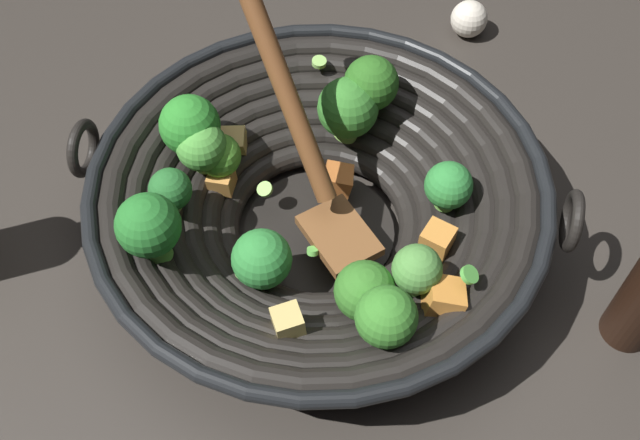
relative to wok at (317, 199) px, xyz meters
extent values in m
plane|color=#332D28|center=(0.00, 0.00, -0.06)|extent=(4.00, 4.00, 0.00)
cylinder|color=black|center=(0.00, 0.00, -0.05)|extent=(0.14, 0.14, 0.01)
torus|color=black|center=(0.00, 0.00, -0.04)|extent=(0.20, 0.20, 0.02)
torus|color=black|center=(0.00, 0.00, -0.03)|extent=(0.23, 0.23, 0.02)
torus|color=black|center=(0.00, 0.00, -0.02)|extent=(0.26, 0.26, 0.02)
torus|color=black|center=(0.00, 0.00, -0.01)|extent=(0.29, 0.29, 0.02)
torus|color=black|center=(0.00, 0.00, 0.00)|extent=(0.32, 0.32, 0.02)
torus|color=black|center=(0.00, 0.00, 0.01)|extent=(0.36, 0.36, 0.02)
torus|color=black|center=(0.00, 0.00, 0.01)|extent=(0.39, 0.39, 0.02)
torus|color=black|center=(0.00, 0.00, 0.02)|extent=(0.41, 0.41, 0.01)
torus|color=black|center=(-0.17, 0.14, 0.02)|extent=(0.04, 0.05, 0.05)
torus|color=black|center=(0.16, -0.14, 0.02)|extent=(0.04, 0.05, 0.05)
cylinder|color=#7BAD48|center=(-0.07, -0.07, -0.01)|extent=(0.03, 0.03, 0.02)
sphere|color=#37802D|center=(-0.07, -0.07, 0.02)|extent=(0.06, 0.06, 0.06)
cylinder|color=#699E45|center=(0.02, 0.14, 0.01)|extent=(0.03, 0.02, 0.02)
sphere|color=#3B852C|center=(0.02, 0.14, 0.04)|extent=(0.05, 0.05, 0.05)
cylinder|color=#5E9B39|center=(0.07, -0.11, 0.00)|extent=(0.03, 0.03, 0.01)
sphere|color=#2E8A2C|center=(0.07, -0.11, 0.03)|extent=(0.06, 0.06, 0.06)
cylinder|color=#78AC4D|center=(0.07, -0.09, 0.00)|extent=(0.02, 0.02, 0.01)
sphere|color=#52A641|center=(0.07, -0.09, 0.02)|extent=(0.05, 0.05, 0.05)
cylinder|color=#76B03D|center=(0.07, 0.03, -0.03)|extent=(0.03, 0.03, 0.03)
sphere|color=#318B3B|center=(0.07, 0.03, 0.00)|extent=(0.05, 0.05, 0.05)
cylinder|color=#87B75B|center=(0.11, -0.06, 0.00)|extent=(0.01, 0.02, 0.01)
sphere|color=#276C2E|center=(0.11, -0.06, 0.02)|extent=(0.04, 0.04, 0.04)
cylinder|color=#649C43|center=(0.15, -0.01, 0.01)|extent=(0.03, 0.04, 0.03)
sphere|color=#27792D|center=(0.15, -0.01, 0.05)|extent=(0.05, 0.05, 0.05)
cylinder|color=#64A13E|center=(-0.10, 0.06, 0.00)|extent=(0.03, 0.03, 0.01)
sphere|color=#318A3B|center=(-0.10, 0.06, 0.02)|extent=(0.04, 0.04, 0.04)
cylinder|color=#66A33B|center=(0.06, -0.08, -0.02)|extent=(0.03, 0.02, 0.02)
sphere|color=#59A934|center=(0.06, -0.08, 0.01)|extent=(0.04, 0.04, 0.04)
cylinder|color=#74B648|center=(-0.10, -0.07, 0.00)|extent=(0.02, 0.03, 0.02)
sphere|color=#2D6820|center=(-0.10, -0.07, 0.03)|extent=(0.05, 0.05, 0.05)
cylinder|color=#64B448|center=(-0.03, 0.12, 0.00)|extent=(0.02, 0.02, 0.01)
sphere|color=#539443|center=(-0.03, 0.12, 0.03)|extent=(0.04, 0.04, 0.04)
cylinder|color=#5FA145|center=(0.02, 0.11, -0.01)|extent=(0.03, 0.03, 0.01)
sphere|color=#377928|center=(0.02, 0.11, 0.01)|extent=(0.05, 0.05, 0.05)
cube|color=#D08A41|center=(0.06, -0.07, -0.01)|extent=(0.03, 0.03, 0.02)
cube|color=#D6BA69|center=(0.08, 0.10, 0.01)|extent=(0.03, 0.03, 0.02)
cube|color=orange|center=(-0.03, 0.14, 0.01)|extent=(0.04, 0.04, 0.04)
cube|color=orange|center=(-0.07, 0.09, 0.00)|extent=(0.03, 0.03, 0.02)
cube|color=orange|center=(-0.08, -0.09, -0.01)|extent=(0.03, 0.03, 0.02)
cube|color=#DDB45E|center=(0.03, -0.11, -0.01)|extent=(0.04, 0.03, 0.03)
cube|color=orange|center=(0.06, -0.09, -0.01)|extent=(0.03, 0.03, 0.02)
cube|color=orange|center=(-0.03, -0.02, -0.02)|extent=(0.04, 0.04, 0.03)
cylinder|color=#99D166|center=(0.03, -0.05, -0.02)|extent=(0.02, 0.02, 0.01)
cylinder|color=#56B247|center=(-0.05, 0.15, 0.03)|extent=(0.02, 0.02, 0.01)
cylinder|color=#6BC651|center=(0.03, 0.04, -0.01)|extent=(0.02, 0.02, 0.01)
cylinder|color=#99D166|center=(-0.08, -0.13, 0.02)|extent=(0.01, 0.02, 0.01)
cylinder|color=#99D166|center=(0.09, 0.03, -0.01)|extent=(0.02, 0.02, 0.01)
cube|color=brown|center=(0.00, 0.04, -0.01)|extent=(0.05, 0.07, 0.01)
cylinder|color=brown|center=(0.00, -0.07, 0.10)|extent=(0.02, 0.17, 0.18)
sphere|color=silver|center=(-0.30, -0.16, -0.04)|extent=(0.04, 0.04, 0.04)
camera|label=1|loc=(0.20, 0.35, 0.53)|focal=42.05mm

